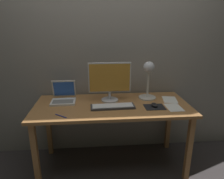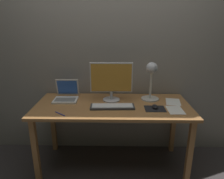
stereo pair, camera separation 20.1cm
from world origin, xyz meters
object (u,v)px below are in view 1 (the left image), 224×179
at_px(monitor, 110,80).
at_px(pen, 61,116).
at_px(mouse, 154,105).
at_px(desk_lamp, 148,75).
at_px(keyboard_main, 113,106).
at_px(laptop, 64,95).

distance_m(monitor, pen, 0.64).
height_order(monitor, mouse, monitor).
bearing_deg(desk_lamp, monitor, -174.49).
xyz_separation_m(keyboard_main, mouse, (0.42, -0.01, 0.01)).
relative_size(desk_lamp, pen, 2.96).
xyz_separation_m(keyboard_main, pen, (-0.48, -0.16, -0.01)).
height_order(desk_lamp, mouse, desk_lamp).
xyz_separation_m(monitor, mouse, (0.44, -0.21, -0.21)).
bearing_deg(keyboard_main, monitor, 94.45).
distance_m(monitor, desk_lamp, 0.43).
bearing_deg(laptop, monitor, -4.11).
distance_m(monitor, keyboard_main, 0.30).
xyz_separation_m(desk_lamp, pen, (-0.90, -0.41, -0.26)).
bearing_deg(pen, monitor, 37.86).
xyz_separation_m(monitor, desk_lamp, (0.43, 0.04, 0.03)).
distance_m(mouse, pen, 0.92).
xyz_separation_m(mouse, pen, (-0.91, -0.15, -0.02)).
xyz_separation_m(desk_lamp, mouse, (0.01, -0.25, -0.25)).
bearing_deg(desk_lamp, laptop, -179.66).
bearing_deg(mouse, keyboard_main, 178.50).
bearing_deg(desk_lamp, keyboard_main, -149.55).
bearing_deg(laptop, desk_lamp, 0.34).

